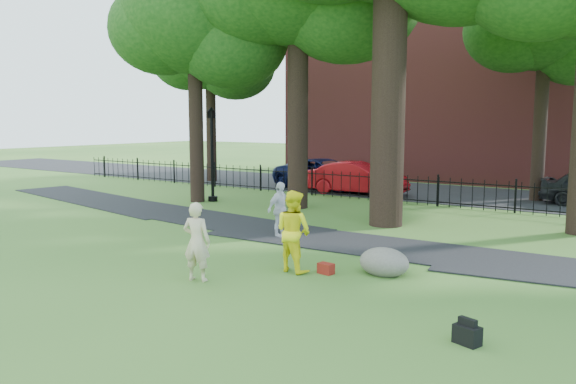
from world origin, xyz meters
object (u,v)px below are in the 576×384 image
Objects in this scene: boulder at (384,260)px; lamppost at (212,155)px; man at (293,231)px; red_sedan at (357,178)px; woman at (197,242)px.

lamppost is (-11.00, 6.51, 1.64)m from boulder.
man reaches higher than red_sedan.
lamppost reaches higher than boulder.
woman is 1.50× the size of boulder.
boulder is 12.89m from lamppost.
man is at bearing -141.05° from woman.
woman is at bearing 64.78° from man.
man is at bearing -42.69° from lamppost.
woman is 15.30m from red_sedan.
lamppost is (-9.14, 7.43, 1.04)m from man.
boulder is at bearing -155.43° from red_sedan.
red_sedan is (-6.90, 12.08, 0.43)m from boulder.
man reaches higher than boulder.
lamppost is 7.02m from red_sedan.
red_sedan is at bearing -58.83° from man.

